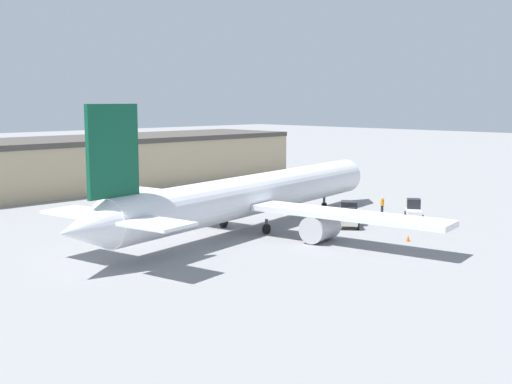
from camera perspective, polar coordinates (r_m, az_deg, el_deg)
The scene contains 7 objects.
ground_plane at distance 62.30m, azimuth 0.00°, elevation -3.17°, with size 400.00×400.00×0.00m, color gray.
terminal_building at distance 90.95m, azimuth -17.78°, elevation 2.27°, with size 76.77×16.04×7.09m.
airplane at distance 60.90m, azimuth -0.57°, elevation -0.36°, with size 44.88×39.44×11.97m.
ground_crew_worker at distance 71.39m, azimuth 11.15°, elevation -1.11°, with size 0.39×0.39×1.76m.
baggage_tug at distance 68.16m, azimuth 13.85°, elevation -1.60°, with size 3.27×3.04×2.11m.
belt_loader_truck at distance 63.25m, azimuth 8.26°, elevation -2.04°, with size 3.89×3.59×2.39m.
safety_cone_near at distance 57.71m, azimuth 13.37°, elevation -4.03°, with size 0.36×0.36×0.55m.
Camera 1 is at (-42.92, -43.49, 12.17)m, focal length 45.00 mm.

